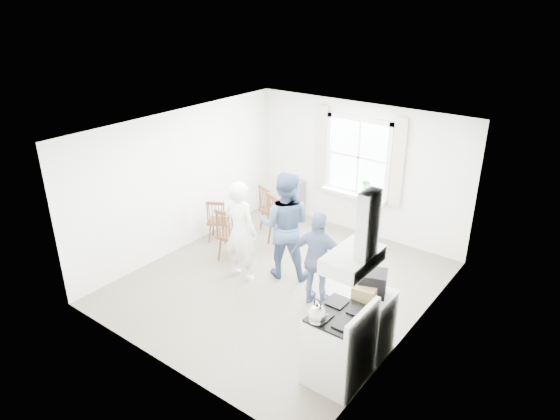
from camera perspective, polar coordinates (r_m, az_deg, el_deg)
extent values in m
cube|color=#786E5C|center=(8.44, 0.08, -8.30)|extent=(4.62, 5.12, 0.02)
cube|color=silver|center=(9.81, 9.01, 4.65)|extent=(4.62, 0.04, 2.64)
cube|color=silver|center=(6.22, -14.14, -7.72)|extent=(4.62, 0.04, 2.64)
cube|color=silver|center=(9.26, -11.22, 3.31)|extent=(0.04, 5.12, 2.64)
cube|color=silver|center=(6.84, 15.51, -4.82)|extent=(0.04, 5.12, 2.64)
cube|color=white|center=(7.38, 0.09, 9.17)|extent=(4.62, 5.12, 0.02)
cube|color=white|center=(9.70, 9.00, 5.99)|extent=(1.20, 0.02, 1.40)
cube|color=white|center=(9.48, 9.20, 10.23)|extent=(1.38, 0.09, 0.09)
cube|color=white|center=(9.93, 8.65, 1.86)|extent=(1.38, 0.09, 0.09)
cube|color=white|center=(9.98, 5.66, 6.68)|extent=(0.09, 0.09, 1.58)
cube|color=white|center=(9.41, 12.36, 5.15)|extent=(0.09, 0.09, 1.58)
cube|color=white|center=(9.86, 8.44, 1.81)|extent=(1.38, 0.24, 0.06)
cube|color=beige|center=(10.04, 4.77, 7.12)|extent=(0.24, 0.05, 1.70)
cube|color=beige|center=(9.31, 13.32, 5.19)|extent=(0.24, 0.05, 1.70)
cube|color=white|center=(5.63, 8.31, -5.60)|extent=(0.45, 0.76, 0.18)
cube|color=white|center=(5.35, 10.00, -1.67)|extent=(0.14, 0.30, 0.76)
cube|color=slate|center=(10.66, 1.61, 1.36)|extent=(0.40, 0.30, 0.80)
cube|color=silver|center=(6.40, 6.69, -15.33)|extent=(0.65, 0.76, 0.92)
cube|color=black|center=(6.11, 6.90, -11.88)|extent=(0.61, 0.72, 0.03)
cube|color=silver|center=(5.95, 9.44, -12.14)|extent=(0.06, 0.76, 0.20)
cylinder|color=silver|center=(6.39, 4.07, -12.54)|extent=(0.02, 0.61, 0.02)
sphere|color=silver|center=(5.89, 4.27, -11.74)|extent=(0.22, 0.22, 0.22)
cylinder|color=silver|center=(5.93, 4.25, -12.27)|extent=(0.20, 0.20, 0.04)
torus|color=black|center=(5.82, 4.31, -10.67)|extent=(0.14, 0.07, 0.14)
cube|color=white|center=(6.87, 10.31, -12.54)|extent=(0.50, 0.55, 0.90)
cube|color=black|center=(6.59, 10.47, -8.71)|extent=(0.44, 0.42, 0.17)
cube|color=black|center=(6.50, 10.57, -7.55)|extent=(0.44, 0.42, 0.15)
cube|color=#A4894F|center=(6.43, 9.63, -9.40)|extent=(0.31, 0.24, 0.18)
cube|color=#4E2A19|center=(8.96, -5.56, -2.93)|extent=(0.50, 0.48, 0.05)
cube|color=#4E2A19|center=(8.70, -6.27, -1.79)|extent=(0.41, 0.13, 0.55)
cylinder|color=#4E2A19|center=(9.07, -5.50, -4.29)|extent=(0.04, 0.04, 0.44)
cube|color=#4E2A19|center=(9.36, 0.23, -1.38)|extent=(0.58, 0.57, 0.05)
cube|color=#4E2A19|center=(9.14, -0.81, 0.01)|extent=(0.43, 0.21, 0.59)
cylinder|color=#4E2A19|center=(9.47, 0.23, -2.78)|extent=(0.04, 0.04, 0.47)
cube|color=#4E2A19|center=(9.69, -7.08, -1.28)|extent=(0.50, 0.49, 0.04)
cube|color=#4E2A19|center=(9.45, -7.37, -0.38)|extent=(0.33, 0.22, 0.47)
cylinder|color=#4E2A19|center=(9.77, -7.02, -2.37)|extent=(0.03, 0.03, 0.38)
imported|color=white|center=(8.19, -4.53, -2.39)|extent=(0.64, 0.64, 1.74)
imported|color=#3F5476|center=(8.23, 0.58, -1.74)|extent=(1.19, 1.19, 1.85)
imported|color=navy|center=(7.55, 4.42, -5.68)|extent=(1.06, 1.06, 1.53)
imported|color=#367A3E|center=(9.66, 9.79, 2.51)|extent=(0.23, 0.23, 0.34)
cube|color=#4E2A19|center=(9.96, -0.92, -0.04)|extent=(0.52, 0.51, 0.05)
cube|color=#4E2A19|center=(9.76, -1.81, 1.16)|extent=(0.39, 0.19, 0.54)
cylinder|color=#4E2A19|center=(10.05, -0.91, -1.25)|extent=(0.04, 0.04, 0.43)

